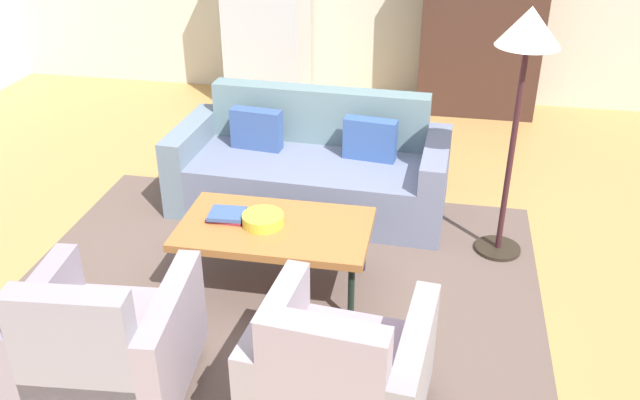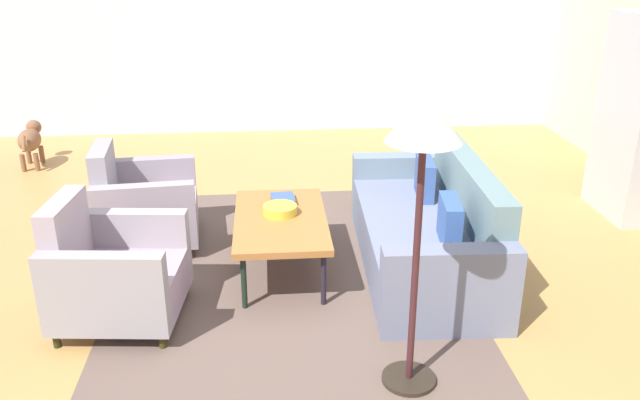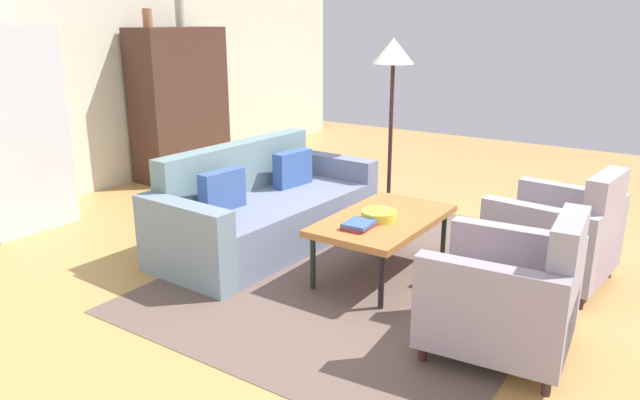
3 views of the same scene
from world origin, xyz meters
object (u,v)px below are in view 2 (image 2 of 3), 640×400
Objects in this scene: book_stack at (283,199)px; floor_lamp at (423,148)px; armchair_right at (110,274)px; coffee_table at (281,222)px; dog at (30,140)px; fruit_bowl at (280,210)px; couch at (432,233)px; armchair_left at (140,207)px.

floor_lamp is at bearing 21.01° from book_stack.
armchair_right reaches higher than book_stack.
floor_lamp reaches higher than coffee_table.
armchair_right is 3.77m from dog.
coffee_table is 4.56× the size of fruit_bowl.
armchair_right reaches higher than couch.
couch is 8.88× the size of book_stack.
floor_lamp is (1.44, -0.48, 1.16)m from couch.
couch is 2.42× the size of armchair_left.
armchair_right is at bearing -60.21° from fruit_bowl.
armchair_left reaches higher than couch.
dog is at bearing -134.76° from fruit_bowl.
book_stack is 2.12m from floor_lamp.
armchair_right is (1.19, 0.00, 0.00)m from armchair_left.
floor_lamp is (0.85, 1.87, 1.10)m from armchair_right.
armchair_right is at bearing -161.12° from dog.
coffee_table is 5.00× the size of book_stack.
fruit_bowl is at bearing -155.15° from floor_lamp.
armchair_right is (0.59, -2.35, 0.06)m from couch.
fruit_bowl reaches higher than dog.
couch is 1.91m from floor_lamp.
armchair_left is at bearing -117.00° from coffee_table.
book_stack is at bearing 173.83° from fruit_bowl.
book_stack is at bearing 71.92° from armchair_left.
coffee_table is 0.10m from fruit_bowl.
dog is at bearing -135.53° from coffee_table.
couch is 1.22m from book_stack.
armchair_right is 0.51× the size of floor_lamp.
armchair_left is at bearing 77.98° from couch.
couch is at bearing 89.84° from coffee_table.
floor_lamp reaches higher than dog.
fruit_bowl reaches higher than coffee_table.
dog is (-4.27, -3.47, -1.13)m from floor_lamp.
fruit_bowl reaches higher than book_stack.
dog is at bearing -131.83° from book_stack.
armchair_left reaches higher than fruit_bowl.
coffee_table is 1.31m from armchair_right.
armchair_left reaches higher than dog.
floor_lamp is (1.52, 0.70, 0.95)m from fruit_bowl.
armchair_left is at bearing -137.48° from floor_lamp.
dog is at bearing -140.85° from floor_lamp.
floor_lamp is at bearing 25.96° from coffee_table.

